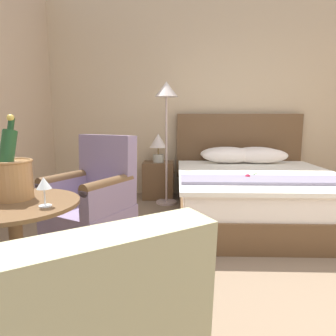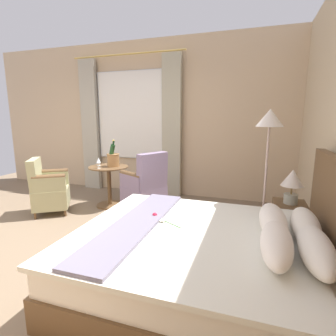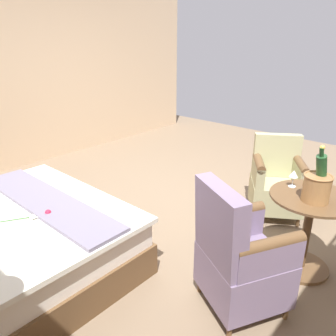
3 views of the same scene
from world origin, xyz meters
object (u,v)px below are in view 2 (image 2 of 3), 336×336
Objects in this scene: bedside_lamp at (292,182)px; armchair_by_window at (145,189)px; side_table_round at (109,184)px; wine_glass_near_bucket at (98,160)px; nightstand at (288,224)px; armchair_facing_bed at (48,189)px; floor_lamp_brass at (269,137)px; bed at (207,258)px; wine_glass_near_edge at (98,162)px; champagne_bucket at (113,158)px.

bedside_lamp is 2.09m from armchair_by_window.
side_table_round is 5.03× the size of wine_glass_near_bucket.
nightstand is 3.78× the size of wine_glass_near_bucket.
floor_lamp_brass is at bearing 88.27° from armchair_facing_bed.
bedside_lamp is 0.45× the size of armchair_facing_bed.
floor_lamp_brass reaches higher than armchair_facing_bed.
wine_glass_near_bucket is at bearing -101.32° from bedside_lamp.
wine_glass_near_bucket is at bearing -101.32° from nightstand.
bedside_lamp is at bearing 78.21° from side_table_round.
side_table_round is (-0.71, -2.49, -0.91)m from floor_lamp_brass.
bed is at bearing -33.27° from bedside_lamp.
side_table_round is 4.73× the size of wine_glass_near_edge.
nightstand is 0.53m from bedside_lamp.
champagne_bucket is 0.28m from wine_glass_near_bucket.
bed is 2.01m from armchair_by_window.
wine_glass_near_edge is (-1.56, -2.07, 0.49)m from bed.
armchair_facing_bed is at bearing -50.57° from side_table_round.
bedside_lamp reaches higher than nightstand.
armchair_facing_bed is at bearing -89.50° from bedside_lamp.
wine_glass_near_edge reaches higher than nightstand.
bed is 1.32× the size of floor_lamp_brass.
bedside_lamp is (-1.18, 0.77, 0.46)m from bed.
armchair_facing_bed is (0.63, -0.54, -0.40)m from wine_glass_near_bucket.
champagne_bucket is 0.51× the size of armchair_facing_bed.
floor_lamp_brass is 10.91× the size of wine_glass_near_edge.
side_table_round is at bearing -131.21° from bed.
floor_lamp_brass is (-1.05, 0.48, 0.98)m from bed.
armchair_by_window is (-0.38, -2.03, 0.16)m from nightstand.
wine_glass_near_edge reaches higher than side_table_round.
bedside_lamp is 0.58× the size of side_table_round.
armchair_facing_bed is (0.41, -0.68, -0.42)m from wine_glass_near_edge.
armchair_facing_bed is at bearing -91.73° from floor_lamp_brass.
bed is at bearing -24.31° from floor_lamp_brass.
bedside_lamp is 0.25× the size of floor_lamp_brass.
armchair_by_window is at bearing 71.25° from champagne_bucket.
bed is 3.06× the size of side_table_round.
champagne_bucket is 3.08× the size of wine_glass_near_edge.
champagne_bucket reaches higher than bedside_lamp.
bedside_lamp is 0.61m from floor_lamp_brass.
champagne_bucket is at bearing 116.85° from side_table_round.
nightstand is 3.53m from armchair_facing_bed.
wine_glass_near_bucket is at bearing -105.12° from floor_lamp_brass.
side_table_round reaches higher than nightstand.
floor_lamp_brass is 2.57m from champagne_bucket.
bed is 2.69m from champagne_bucket.
bedside_lamp is at bearing 79.25° from armchair_by_window.
side_table_round is 0.69× the size of armchair_by_window.
nightstand is 2.93m from wine_glass_near_edge.
wine_glass_near_edge reaches higher than wine_glass_near_bucket.
bed is 2.68m from side_table_round.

